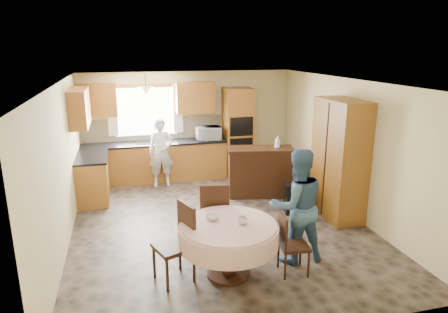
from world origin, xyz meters
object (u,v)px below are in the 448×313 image
cupboard (339,159)px  person_sink (161,152)px  chair_back (215,212)px  person_dining (297,206)px  oven_tower (238,132)px  chair_right (289,241)px  chair_left (179,239)px  dining_table (229,235)px  sideboard (260,173)px

cupboard → person_sink: size_ratio=1.41×
chair_back → person_dining: bearing=160.0°
oven_tower → cupboard: 3.07m
chair_back → chair_right: (0.81, -0.99, -0.10)m
chair_right → person_dining: person_dining is taller
chair_left → person_sink: 3.87m
person_dining → chair_left: bearing=2.7°
dining_table → sideboard: bearing=62.7°
chair_left → person_dining: 1.74m
chair_left → person_dining: (1.72, 0.07, 0.26)m
oven_tower → chair_right: bearing=-97.5°
dining_table → chair_right: bearing=-10.5°
sideboard → person_dining: size_ratio=0.80×
cupboard → person_dining: size_ratio=1.28×
chair_left → person_sink: size_ratio=0.69×
oven_tower → chair_right: (-0.59, -4.50, -0.57)m
dining_table → person_sink: size_ratio=0.88×
oven_tower → cupboard: (1.07, -2.88, 0.03)m
cupboard → chair_back: bearing=-165.6°
dining_table → person_sink: 3.99m
dining_table → chair_left: chair_left is taller
chair_right → chair_back: bearing=45.1°
cupboard → dining_table: bearing=-149.3°
cupboard → oven_tower: bearing=110.4°
chair_left → chair_back: bearing=118.2°
oven_tower → dining_table: size_ratio=1.57×
person_sink → person_dining: size_ratio=0.91×
sideboard → person_sink: (-1.93, 1.15, 0.28)m
chair_left → chair_back: (0.66, 0.74, 0.00)m
chair_back → person_dining: size_ratio=0.63×
sideboard → person_sink: person_sink is taller
chair_right → sideboard: bearing=-6.3°
oven_tower → chair_right: size_ratio=2.40×
chair_back → chair_right: bearing=141.6°
cupboard → chair_back: (-2.48, -0.64, -0.49)m
sideboard → dining_table: (-1.45, -2.81, 0.11)m
oven_tower → sideboard: size_ratio=1.56×
person_sink → person_dining: 4.09m
chair_right → person_dining: size_ratio=0.52×
sideboard → chair_back: chair_back is taller
dining_table → chair_right: 0.84m
oven_tower → sideboard: (0.04, -1.54, -0.57)m
person_dining → oven_tower: bearing=-94.6°
oven_tower → cupboard: cupboard is taller
chair_left → person_sink: person_sink is taller
cupboard → person_sink: cupboard is taller
person_dining → person_sink: bearing=-67.6°
sideboard → chair_left: (-2.11, -2.71, 0.10)m
chair_right → person_dining: (0.24, 0.32, 0.36)m
chair_left → chair_back: 0.99m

